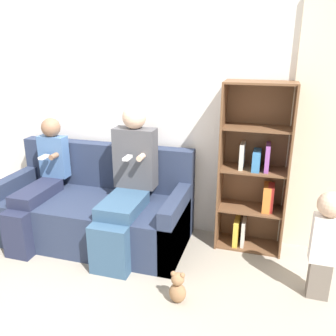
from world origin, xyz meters
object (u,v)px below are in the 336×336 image
child_seated (40,182)px  teddy_bear (178,288)px  couch (95,210)px  bookshelf (254,174)px  toddler_standing (325,240)px  adult_seated (128,181)px

child_seated → teddy_bear: child_seated is taller
couch → bookshelf: bookshelf is taller
child_seated → toddler_standing: size_ratio=1.33×
couch → adult_seated: size_ratio=1.39×
couch → teddy_bear: 1.25m
bookshelf → teddy_bear: bookshelf is taller
toddler_standing → teddy_bear: 1.12m
toddler_standing → adult_seated: bearing=171.1°
child_seated → toddler_standing: 2.53m
adult_seated → bookshelf: 1.14m
adult_seated → child_seated: bearing=-177.3°
adult_seated → teddy_bear: 1.04m
couch → toddler_standing: (2.02, -0.34, 0.20)m
couch → toddler_standing: size_ratio=2.12×
adult_seated → teddy_bear: bearing=-44.5°
adult_seated → toddler_standing: (1.63, -0.25, -0.18)m
adult_seated → teddy_bear: adult_seated is taller
adult_seated → bookshelf: bearing=19.0°
teddy_bear → bookshelf: bearing=65.8°
toddler_standing → bookshelf: 0.87m
toddler_standing → teddy_bear: bearing=-159.9°
couch → adult_seated: adult_seated is taller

